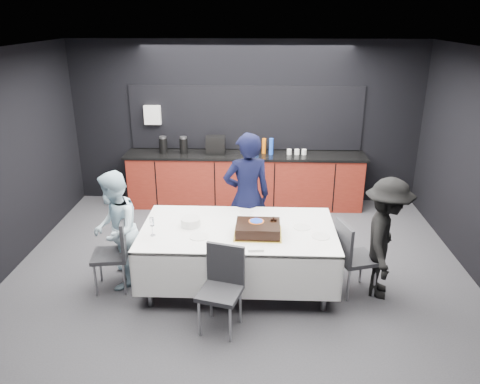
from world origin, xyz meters
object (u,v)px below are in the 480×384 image
at_px(cake_assembly, 258,229).
at_px(chair_near, 222,282).
at_px(champagne_flute, 152,223).
at_px(person_center, 247,197).
at_px(person_left, 115,230).
at_px(chair_left, 116,249).
at_px(person_right, 385,239).
at_px(party_table, 238,238).
at_px(plate_stack, 191,222).
at_px(chair_right, 351,253).

height_order(cake_assembly, chair_near, cake_assembly).
relative_size(champagne_flute, person_center, 0.13).
relative_size(person_center, person_left, 1.20).
height_order(chair_left, person_right, person_right).
distance_m(party_table, cake_assembly, 0.35).
distance_m(plate_stack, person_left, 0.92).
bearing_deg(champagne_flute, plate_stack, 34.56).
distance_m(chair_left, person_center, 1.82).
bearing_deg(chair_right, party_table, 174.80).
relative_size(plate_stack, chair_left, 0.26).
height_order(party_table, person_center, person_center).
xyz_separation_m(chair_near, person_right, (1.85, 0.69, 0.20)).
xyz_separation_m(cake_assembly, chair_right, (1.11, 0.04, -0.31)).
height_order(champagne_flute, chair_right, champagne_flute).
relative_size(chair_near, person_left, 0.63).
xyz_separation_m(person_center, person_left, (-1.57, -0.79, -0.15)).
height_order(party_table, person_right, person_right).
bearing_deg(cake_assembly, champagne_flute, -176.15).
xyz_separation_m(cake_assembly, plate_stack, (-0.82, 0.20, -0.02)).
bearing_deg(person_right, champagne_flute, 108.72).
height_order(chair_left, person_left, person_left).
relative_size(party_table, champagne_flute, 10.36).
distance_m(party_table, chair_right, 1.35).
relative_size(champagne_flute, person_left, 0.15).
bearing_deg(plate_stack, chair_left, -169.20).
bearing_deg(person_right, person_center, 77.92).
relative_size(chair_left, person_right, 0.63).
relative_size(chair_near, person_center, 0.52).
distance_m(chair_right, person_center, 1.58).
relative_size(cake_assembly, person_center, 0.31).
bearing_deg(person_left, person_right, 79.10).
bearing_deg(champagne_flute, party_table, 13.69).
height_order(champagne_flute, person_left, person_left).
xyz_separation_m(chair_right, chair_near, (-1.47, -0.70, 0.00)).
xyz_separation_m(party_table, plate_stack, (-0.58, 0.04, 0.19)).
bearing_deg(cake_assembly, person_right, 1.15).
bearing_deg(cake_assembly, person_center, 99.48).
height_order(party_table, chair_right, chair_right).
bearing_deg(chair_right, person_center, 145.01).
distance_m(chair_right, person_right, 0.43).
height_order(champagne_flute, chair_near, champagne_flute).
bearing_deg(chair_near, person_center, 82.22).
height_order(party_table, chair_near, chair_near).
distance_m(cake_assembly, person_left, 1.74).
distance_m(chair_near, person_left, 1.58).
bearing_deg(chair_near, plate_stack, 117.50).
xyz_separation_m(champagne_flute, person_center, (1.07, 1.00, -0.05)).
bearing_deg(person_right, person_left, 104.58).
bearing_deg(chair_left, champagne_flute, -12.68).
relative_size(chair_right, person_center, 0.52).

